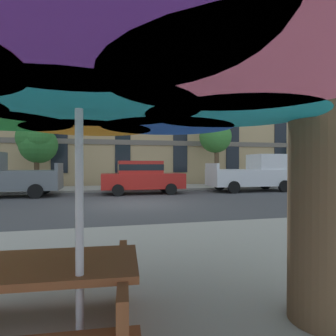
% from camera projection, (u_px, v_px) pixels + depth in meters
% --- Properties ---
extents(ground_plane, '(120.00, 120.00, 0.00)m').
position_uv_depth(ground_plane, '(137.00, 204.00, 11.12)').
color(ground_plane, '#424244').
extents(sidewalk_far, '(56.00, 3.60, 0.12)m').
position_uv_depth(sidewalk_far, '(125.00, 188.00, 17.74)').
color(sidewalk_far, '#9E998E').
rests_on(sidewalk_far, ground).
extents(apartment_building, '(38.81, 12.08, 19.20)m').
position_uv_depth(apartment_building, '(118.00, 79.00, 25.60)').
color(apartment_building, tan).
rests_on(apartment_building, ground).
extents(pickup_gray, '(5.10, 2.12, 2.20)m').
position_uv_depth(pickup_gray, '(0.00, 176.00, 13.30)').
color(pickup_gray, slate).
rests_on(pickup_gray, ground).
extents(sedan_red, '(4.40, 1.98, 1.78)m').
position_uv_depth(sedan_red, '(142.00, 176.00, 14.86)').
color(sedan_red, '#B21E19').
rests_on(sedan_red, ground).
extents(pickup_white, '(5.10, 2.12, 2.20)m').
position_uv_depth(pickup_white, '(254.00, 174.00, 16.40)').
color(pickup_white, silver).
rests_on(pickup_white, ground).
extents(street_tree_left, '(2.44, 2.37, 4.25)m').
position_uv_depth(street_tree_left, '(37.00, 142.00, 16.87)').
color(street_tree_left, '#4C3823').
rests_on(street_tree_left, ground).
extents(street_tree_middle, '(2.29, 2.28, 4.69)m').
position_uv_depth(street_tree_middle, '(216.00, 138.00, 19.41)').
color(street_tree_middle, brown).
rests_on(street_tree_middle, ground).
extents(street_tree_right, '(2.46, 2.76, 4.16)m').
position_uv_depth(street_tree_right, '(333.00, 150.00, 21.32)').
color(street_tree_right, brown).
rests_on(street_tree_right, ground).
extents(patio_umbrella, '(3.86, 3.86, 2.47)m').
position_uv_depth(patio_umbrella, '(79.00, 80.00, 1.99)').
color(patio_umbrella, silver).
rests_on(patio_umbrella, ground).
extents(picnic_table, '(1.90, 1.64, 0.77)m').
position_uv_depth(picnic_table, '(26.00, 298.00, 2.24)').
color(picnic_table, brown).
rests_on(picnic_table, ground).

